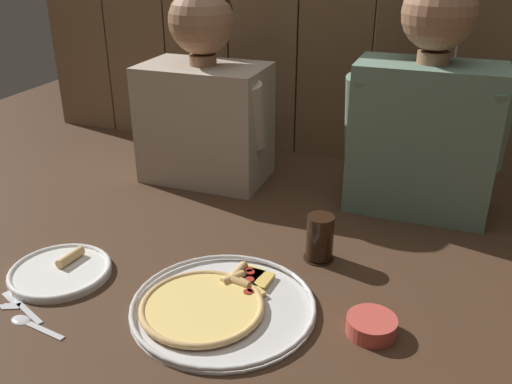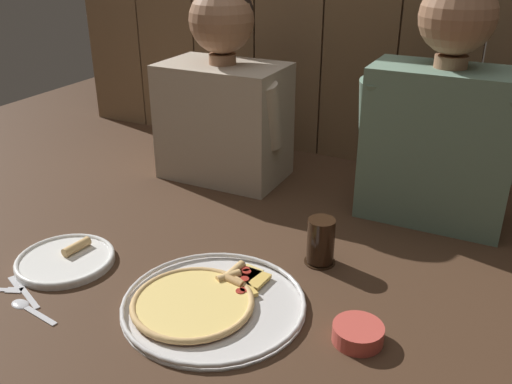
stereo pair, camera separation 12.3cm
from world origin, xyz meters
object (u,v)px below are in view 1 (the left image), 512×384
dinner_plate (60,271)px  dipping_bowl (372,325)px  diner_left (204,96)px  pizza_tray (216,305)px  drinking_glass (320,238)px  diner_right (426,108)px

dinner_plate → dipping_bowl: bearing=3.2°
dinner_plate → diner_left: (0.08, 0.62, 0.25)m
pizza_tray → diner_left: size_ratio=0.66×
dinner_plate → drinking_glass: size_ratio=2.02×
dinner_plate → diner_right: size_ratio=0.36×
dinner_plate → drinking_glass: (0.53, 0.27, 0.05)m
dinner_plate → diner_left: diner_left is taller
diner_right → pizza_tray: bearing=-118.3°
dipping_bowl → diner_right: size_ratio=0.16×
diner_right → dipping_bowl: bearing=-92.1°
pizza_tray → drinking_glass: (0.15, 0.26, 0.05)m
drinking_glass → diner_right: bearing=62.8°
diner_left → dinner_plate: bearing=-97.1°
pizza_tray → drinking_glass: bearing=60.3°
drinking_glass → pizza_tray: bearing=-119.7°
dinner_plate → diner_right: (0.71, 0.62, 0.28)m
drinking_glass → diner_right: 0.46m
dipping_bowl → diner_left: 0.88m
dipping_bowl → diner_right: diner_right is taller
dipping_bowl → dinner_plate: bearing=-176.8°
dipping_bowl → diner_right: (0.02, 0.58, 0.27)m
pizza_tray → diner_left: (-0.30, 0.62, 0.25)m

